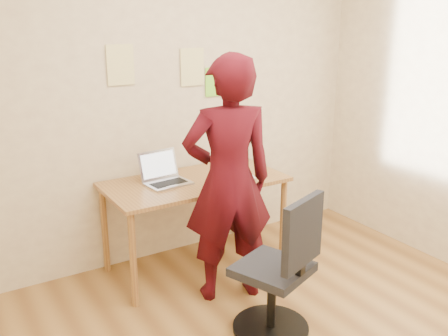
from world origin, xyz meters
TOP-DOWN VIEW (x-y plane):
  - room at (0.00, 0.00)m, footprint 3.58×3.58m
  - desk at (-0.05, 1.38)m, footprint 1.40×0.70m
  - laptop at (-0.27, 1.44)m, footprint 0.35×0.32m
  - paper_sheet at (0.33, 1.35)m, footprint 0.31×0.37m
  - phone at (0.19, 1.18)m, footprint 0.10×0.14m
  - wall_note_left at (-0.46, 1.74)m, footprint 0.21×0.00m
  - wall_note_mid at (0.14, 1.74)m, footprint 0.21×0.00m
  - wall_note_right at (0.35, 1.74)m, footprint 0.18×0.00m
  - office_chair at (-0.03, 0.30)m, footprint 0.54×0.55m
  - person at (-0.05, 0.88)m, footprint 0.73×0.58m

SIDE VIEW (x-z plane):
  - office_chair at x=-0.03m, z-range -0.07..0.89m
  - desk at x=-0.05m, z-range 0.28..1.02m
  - paper_sheet at x=0.33m, z-range 0.74..0.74m
  - phone at x=0.19m, z-range 0.74..0.75m
  - laptop at x=-0.27m, z-range 0.67..0.91m
  - person at x=-0.05m, z-range 0.00..1.75m
  - room at x=0.00m, z-range -0.04..2.74m
  - wall_note_right at x=0.35m, z-range 1.32..1.56m
  - wall_note_mid at x=0.14m, z-range 1.42..1.72m
  - wall_note_left at x=-0.46m, z-range 1.47..1.77m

